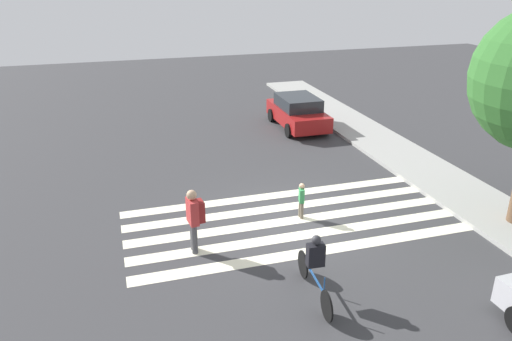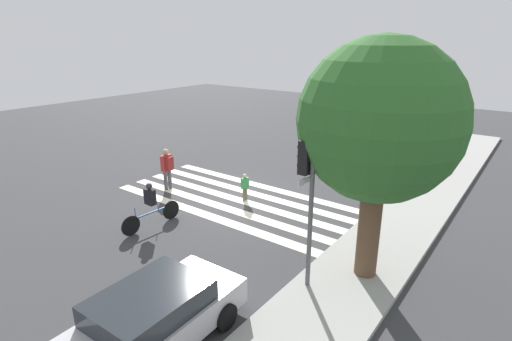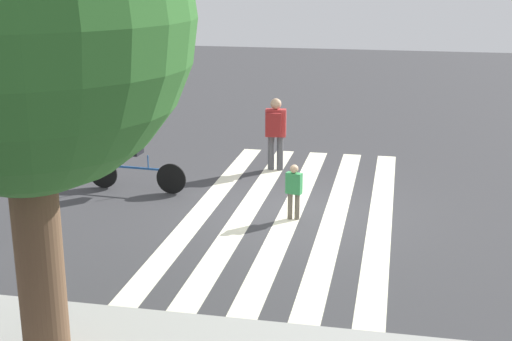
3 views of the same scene
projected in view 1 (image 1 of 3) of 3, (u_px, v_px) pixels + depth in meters
The scene contains 7 objects.
ground_plane at pixel (290, 221), 15.29m from camera, with size 60.00×60.00×0.00m, color #38383A.
sidewalk_curb at pixel (463, 194), 16.92m from camera, with size 36.00×2.50×0.14m.
crosswalk_stripes at pixel (290, 221), 15.29m from camera, with size 4.19×10.00×0.01m.
pedestrian_adult_blue_shirt at pixel (194, 216), 13.29m from camera, with size 0.53×0.45×1.83m.
pedestrian_child_with_backpack at pixel (301, 199), 15.25m from camera, with size 0.35×0.22×1.16m.
cyclist_mid_street at pixel (315, 265), 11.48m from camera, with size 2.39×0.41×1.64m.
car_parked_dark_suv at pixel (298, 112), 23.80m from camera, with size 4.19×2.03×1.53m.
Camera 1 is at (12.68, -4.89, 7.27)m, focal length 35.00 mm.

